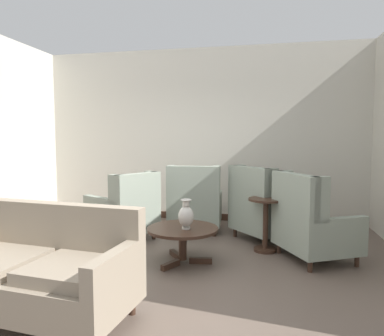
# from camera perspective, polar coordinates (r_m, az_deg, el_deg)

# --- Properties ---
(ground) EXTENTS (8.39, 8.39, 0.00)m
(ground) POSITION_cam_1_polar(r_m,az_deg,el_deg) (4.18, -5.91, -16.50)
(ground) COLOR brown
(wall_back) EXTENTS (6.16, 0.08, 3.16)m
(wall_back) POSITION_cam_1_polar(r_m,az_deg,el_deg) (6.62, 1.28, 5.34)
(wall_back) COLOR beige
(wall_back) RESTS_ON ground
(baseboard_back) EXTENTS (6.00, 0.03, 0.12)m
(baseboard_back) POSITION_cam_1_polar(r_m,az_deg,el_deg) (6.72, 1.17, -7.72)
(baseboard_back) COLOR #382319
(baseboard_back) RESTS_ON ground
(coffee_table) EXTENTS (0.86, 0.86, 0.44)m
(coffee_table) POSITION_cam_1_polar(r_m,az_deg,el_deg) (4.37, -1.52, -10.55)
(coffee_table) COLOR #382319
(coffee_table) RESTS_ON ground
(porcelain_vase) EXTENTS (0.19, 0.19, 0.36)m
(porcelain_vase) POSITION_cam_1_polar(r_m,az_deg,el_deg) (4.25, -0.97, -7.65)
(porcelain_vase) COLOR beige
(porcelain_vase) RESTS_ON coffee_table
(settee) EXTENTS (1.67, 0.97, 0.93)m
(settee) POSITION_cam_1_polar(r_m,az_deg,el_deg) (3.35, -22.99, -15.02)
(settee) COLOR gray
(settee) RESTS_ON ground
(armchair_foreground_right) EXTENTS (1.13, 1.09, 1.02)m
(armchair_foreground_right) POSITION_cam_1_polar(r_m,az_deg,el_deg) (5.40, -10.62, -6.86)
(armchair_foreground_right) COLOR gray
(armchair_foreground_right) RESTS_ON ground
(armchair_far_left) EXTENTS (0.88, 0.86, 1.09)m
(armchair_far_left) POSITION_cam_1_polar(r_m,az_deg,el_deg) (5.76, 0.47, -5.83)
(armchair_far_left) COLOR gray
(armchair_far_left) RESTS_ON ground
(armchair_back_corner) EXTENTS (1.10, 1.12, 1.09)m
(armchair_back_corner) POSITION_cam_1_polar(r_m,az_deg,el_deg) (4.67, 18.42, -8.58)
(armchair_back_corner) COLOR gray
(armchair_back_corner) RESTS_ON ground
(armchair_beside_settee) EXTENTS (1.13, 1.13, 1.11)m
(armchair_beside_settee) POSITION_cam_1_polar(r_m,az_deg,el_deg) (5.41, 11.01, -6.51)
(armchair_beside_settee) COLOR gray
(armchair_beside_settee) RESTS_ON ground
(side_table) EXTENTS (0.47, 0.47, 0.72)m
(side_table) POSITION_cam_1_polar(r_m,az_deg,el_deg) (4.89, 11.74, -8.14)
(side_table) COLOR #382319
(side_table) RESTS_ON ground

